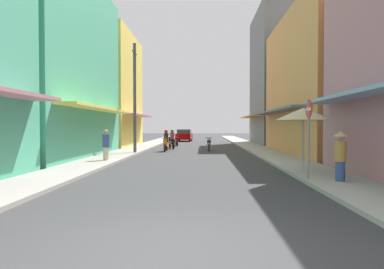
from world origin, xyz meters
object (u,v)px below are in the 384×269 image
(motorbike_orange, at_px, (166,142))
(vendor_umbrella, at_px, (303,114))
(motorbike_black, at_px, (172,140))
(pedestrian_crossing, at_px, (106,146))
(utility_pole, at_px, (135,98))
(motorbike_silver, at_px, (209,144))
(pedestrian_far, at_px, (340,155))
(street_sign_no_entry, at_px, (309,129))
(motorbike_red, at_px, (177,140))
(parked_car, at_px, (184,135))

(motorbike_orange, relative_size, vendor_umbrella, 0.73)
(motorbike_black, distance_m, pedestrian_crossing, 10.47)
(utility_pole, bearing_deg, pedestrian_crossing, -94.79)
(motorbike_orange, bearing_deg, vendor_umbrella, -61.13)
(motorbike_silver, bearing_deg, motorbike_orange, -165.88)
(motorbike_orange, bearing_deg, pedestrian_far, -62.66)
(motorbike_orange, xyz_separation_m, pedestrian_crossing, (-2.16, -7.40, 0.12))
(motorbike_silver, bearing_deg, street_sign_no_entry, -78.11)
(street_sign_no_entry, bearing_deg, pedestrian_far, -18.63)
(motorbike_red, distance_m, vendor_umbrella, 19.32)
(motorbike_orange, relative_size, parked_car, 0.43)
(motorbike_silver, distance_m, street_sign_no_entry, 14.26)
(motorbike_red, height_order, parked_car, parked_car)
(motorbike_black, relative_size, motorbike_orange, 0.96)
(motorbike_orange, xyz_separation_m, vendor_umbrella, (6.36, -11.53, 1.55))
(street_sign_no_entry, bearing_deg, utility_pole, 126.18)
(pedestrian_far, height_order, utility_pole, utility_pole)
(motorbike_orange, bearing_deg, parked_car, 88.60)
(motorbike_black, distance_m, street_sign_no_entry, 17.02)
(motorbike_silver, height_order, vendor_umbrella, vendor_umbrella)
(motorbike_black, bearing_deg, vendor_umbrella, -66.58)
(vendor_umbrella, relative_size, utility_pole, 0.35)
(pedestrian_far, bearing_deg, motorbike_silver, 105.01)
(pedestrian_far, distance_m, vendor_umbrella, 2.37)
(motorbike_black, bearing_deg, utility_pole, -109.72)
(vendor_umbrella, distance_m, utility_pole, 12.25)
(pedestrian_far, relative_size, street_sign_no_entry, 0.63)
(motorbike_red, xyz_separation_m, street_sign_no_entry, (5.83, -19.82, 1.21))
(motorbike_silver, height_order, utility_pole, utility_pole)
(motorbike_orange, height_order, street_sign_no_entry, street_sign_no_entry)
(parked_car, bearing_deg, motorbike_orange, -91.40)
(motorbike_black, xyz_separation_m, pedestrian_far, (6.79, -16.23, 0.23))
(motorbike_black, distance_m, motorbike_orange, 2.81)
(motorbike_orange, xyz_separation_m, parked_car, (0.40, 16.35, 0.04))
(vendor_umbrella, bearing_deg, motorbike_silver, 104.69)
(motorbike_red, distance_m, motorbike_silver, 6.59)
(parked_car, distance_m, pedestrian_far, 30.47)
(pedestrian_far, bearing_deg, motorbike_red, 108.46)
(pedestrian_crossing, xyz_separation_m, utility_pole, (0.41, 4.95, 2.85))
(pedestrian_crossing, bearing_deg, parked_car, 83.86)
(utility_pole, distance_m, street_sign_no_entry, 13.36)
(motorbike_orange, distance_m, motorbike_silver, 3.23)
(motorbike_silver, relative_size, vendor_umbrella, 0.73)
(utility_pole, relative_size, street_sign_no_entry, 2.71)
(motorbike_red, xyz_separation_m, motorbike_silver, (2.91, -5.91, 0.00))
(motorbike_black, xyz_separation_m, street_sign_no_entry, (5.91, -15.93, 1.01))
(motorbike_red, relative_size, pedestrian_far, 1.08)
(street_sign_no_entry, bearing_deg, motorbike_orange, 114.78)
(motorbike_orange, xyz_separation_m, motorbike_red, (0.22, 6.70, -0.20))
(parked_car, distance_m, street_sign_no_entry, 30.02)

